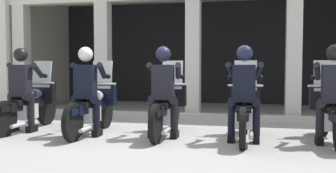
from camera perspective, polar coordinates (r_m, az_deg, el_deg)
The scene contains 13 objects.
ground_plane at distance 9.91m, azimuth 3.64°, elevation -4.13°, with size 80.00×80.00×0.00m, color #999993.
station_building at distance 11.62m, azimuth 5.27°, elevation 7.68°, with size 10.62×3.91×3.48m.
kerb_strip at distance 9.24m, azimuth 3.20°, elevation -4.29°, with size 10.12×0.24×0.12m, color #B7B5AD.
motorcycle_far_left at distance 8.08m, azimuth -19.54°, elevation -2.42°, with size 0.62×2.04×1.35m.
police_officer_far_left at distance 7.81m, azimuth -20.72°, elevation 0.59°, with size 0.63×0.61×1.58m.
motorcycle_left at distance 7.31m, azimuth -10.95°, elevation -2.87°, with size 0.62×2.04×1.35m.
police_officer_left at distance 7.02m, azimuth -11.93°, elevation 0.45°, with size 0.63×0.61×1.58m.
motorcycle_center at distance 7.01m, azimuth -0.12°, elevation -3.07°, with size 0.62×2.04×1.35m.
police_officer_center at distance 6.70m, azimuth -0.67°, elevation 0.39°, with size 0.63×0.61×1.58m.
motorcycle_right at distance 6.72m, azimuth 11.18°, elevation -3.41°, with size 0.62×2.04×1.35m.
police_officer_right at distance 6.40m, azimuth 11.14°, elevation 0.19°, with size 0.63×0.61×1.58m.
motorcycle_far_right at distance 6.92m, azimuth 22.68°, elevation -3.41°, with size 0.62×2.04×1.35m.
police_officer_far_right at distance 6.61m, azimuth 23.18°, elevation 0.08°, with size 0.63×0.61×1.58m.
Camera 1 is at (1.56, -6.70, 1.27)m, focal length 41.48 mm.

